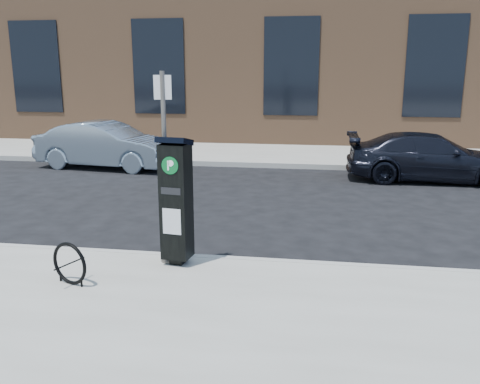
% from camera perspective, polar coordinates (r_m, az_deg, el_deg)
% --- Properties ---
extents(ground, '(120.00, 120.00, 0.00)m').
position_cam_1_polar(ground, '(7.69, 0.11, -8.43)').
color(ground, black).
rests_on(ground, ground).
extents(sidewalk_far, '(60.00, 12.00, 0.15)m').
position_cam_1_polar(sidewalk_far, '(21.27, 5.89, 5.87)').
color(sidewalk_far, gray).
rests_on(sidewalk_far, ground).
extents(curb_near, '(60.00, 0.12, 0.16)m').
position_cam_1_polar(curb_near, '(7.65, 0.08, -7.96)').
color(curb_near, '#9E9B93').
rests_on(curb_near, ground).
extents(curb_far, '(60.00, 0.12, 0.16)m').
position_cam_1_polar(curb_far, '(15.37, 4.67, 2.97)').
color(curb_far, '#9E9B93').
rests_on(curb_far, ground).
extents(building, '(28.00, 10.05, 8.25)m').
position_cam_1_polar(building, '(24.11, 6.54, 16.45)').
color(building, brown).
rests_on(building, ground).
extents(parking_kiosk, '(0.47, 0.43, 1.85)m').
position_cam_1_polar(parking_kiosk, '(7.20, -7.18, -0.85)').
color(parking_kiosk, black).
rests_on(parking_kiosk, sidewalk_near).
extents(sign_pole, '(0.24, 0.22, 2.72)m').
position_cam_1_polar(sign_pole, '(7.21, -8.37, 2.37)').
color(sign_pole, '#5C5551').
rests_on(sign_pole, sidewalk_near).
extents(bike_rack, '(0.56, 0.24, 0.58)m').
position_cam_1_polar(bike_rack, '(7.00, -18.59, -7.64)').
color(bike_rack, black).
rests_on(bike_rack, sidewalk_near).
extents(car_silver, '(4.34, 1.96, 1.38)m').
position_cam_1_polar(car_silver, '(15.81, -14.80, 5.12)').
color(car_silver, '#8193A4').
rests_on(car_silver, ground).
extents(car_dark, '(4.35, 1.79, 1.26)m').
position_cam_1_polar(car_dark, '(14.41, 20.54, 3.69)').
color(car_dark, black).
rests_on(car_dark, ground).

